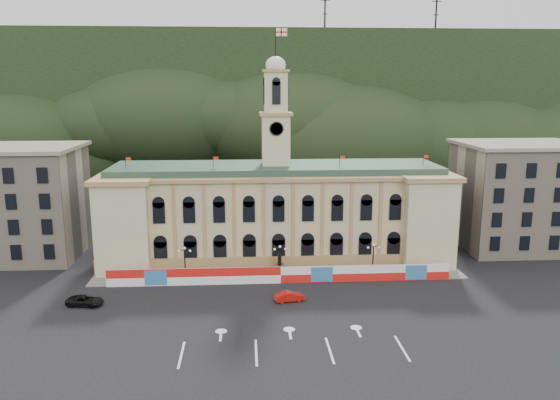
{
  "coord_description": "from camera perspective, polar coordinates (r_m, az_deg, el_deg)",
  "views": [
    {
      "loc": [
        -4.8,
        -60.21,
        28.15
      ],
      "look_at": [
        0.07,
        18.0,
        11.77
      ],
      "focal_mm": 35.0,
      "sensor_mm": 36.0,
      "label": 1
    }
  ],
  "objects": [
    {
      "name": "hill_ridge",
      "position": [
        182.47,
        -2.06,
        9.08
      ],
      "size": [
        230.0,
        80.0,
        64.0
      ],
      "color": "black",
      "rests_on": "ground"
    },
    {
      "name": "side_building_left",
      "position": [
        100.6,
        -25.8,
        -0.16
      ],
      "size": [
        21.0,
        17.0,
        18.6
      ],
      "color": "tan",
      "rests_on": "ground"
    },
    {
      "name": "side_building_right",
      "position": [
        104.62,
        23.7,
        0.44
      ],
      "size": [
        21.0,
        17.0,
        18.6
      ],
      "color": "tan",
      "rests_on": "ground"
    },
    {
      "name": "hoarding_fence",
      "position": [
        80.09,
        0.12,
        -7.82
      ],
      "size": [
        50.0,
        0.44,
        2.5
      ],
      "color": "red",
      "rests_on": "ground"
    },
    {
      "name": "ground",
      "position": [
        66.64,
        0.93,
        -13.18
      ],
      "size": [
        260.0,
        260.0,
        0.0
      ],
      "primitive_type": "plane",
      "color": "black",
      "rests_on": "ground"
    },
    {
      "name": "pavement",
      "position": [
        83.0,
        -0.04,
        -7.96
      ],
      "size": [
        56.0,
        5.5,
        0.16
      ],
      "primitive_type": "cube",
      "color": "slate",
      "rests_on": "ground"
    },
    {
      "name": "black_suv",
      "position": [
        76.84,
        -19.71,
        -9.88
      ],
      "size": [
        3.7,
        5.46,
        1.33
      ],
      "primitive_type": "imported",
      "rotation": [
        0.0,
        0.0,
        1.41
      ],
      "color": "black",
      "rests_on": "ground"
    },
    {
      "name": "lamp_center",
      "position": [
        81.32,
        -0.0,
        -6.15
      ],
      "size": [
        1.96,
        0.44,
        5.15
      ],
      "color": "black",
      "rests_on": "ground"
    },
    {
      "name": "lamp_right",
      "position": [
        83.33,
        9.7,
        -5.88
      ],
      "size": [
        1.96,
        0.44,
        5.15
      ],
      "color": "black",
      "rests_on": "ground"
    },
    {
      "name": "red_sedan",
      "position": [
        73.85,
        1.01,
        -10.04
      ],
      "size": [
        3.08,
        4.66,
        1.34
      ],
      "primitive_type": "imported",
      "rotation": [
        0.0,
        0.0,
        1.78
      ],
      "color": "#B3120C",
      "rests_on": "ground"
    },
    {
      "name": "lane_markings",
      "position": [
        62.15,
        1.3,
        -15.12
      ],
      "size": [
        26.0,
        10.0,
        0.02
      ],
      "primitive_type": null,
      "color": "white",
      "rests_on": "ground"
    },
    {
      "name": "city_hall",
      "position": [
        90.28,
        -0.42,
        -1.19
      ],
      "size": [
        56.2,
        17.6,
        37.1
      ],
      "color": "#C5B58E",
      "rests_on": "ground"
    },
    {
      "name": "statue",
      "position": [
        82.87,
        -0.05,
        -7.18
      ],
      "size": [
        1.4,
        1.4,
        3.72
      ],
      "color": "#595651",
      "rests_on": "ground"
    },
    {
      "name": "lamp_left",
      "position": [
        81.7,
        -9.91,
        -6.25
      ],
      "size": [
        1.96,
        0.44,
        5.15
      ],
      "color": "black",
      "rests_on": "ground"
    }
  ]
}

